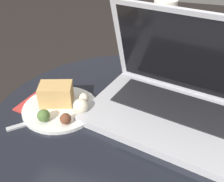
# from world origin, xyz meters

# --- Properties ---
(table) EXTENTS (0.72, 0.72, 0.49)m
(table) POSITION_xyz_m (0.00, 0.00, 0.37)
(table) COLOR black
(table) RESTS_ON ground_plane
(napkin) EXTENTS (0.20, 0.15, 0.00)m
(napkin) POSITION_xyz_m (-0.21, -0.01, 0.49)
(napkin) COLOR #B7332D
(napkin) RESTS_ON table
(laptop) EXTENTS (0.42, 0.33, 0.26)m
(laptop) POSITION_xyz_m (0.08, 0.06, 0.54)
(laptop) COLOR #B2B2B7
(laptop) RESTS_ON table
(beer_glass) EXTENTS (0.06, 0.06, 0.23)m
(beer_glass) POSITION_xyz_m (0.02, 0.23, 0.61)
(beer_glass) COLOR gold
(beer_glass) RESTS_ON table
(snack_plate) EXTENTS (0.19, 0.19, 0.06)m
(snack_plate) POSITION_xyz_m (-0.19, -0.01, 0.51)
(snack_plate) COLOR silver
(snack_plate) RESTS_ON table
(fork) EXTENTS (0.15, 0.14, 0.01)m
(fork) POSITION_xyz_m (-0.20, -0.05, 0.49)
(fork) COLOR #B2B2B7
(fork) RESTS_ON table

